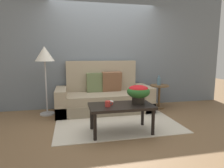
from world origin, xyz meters
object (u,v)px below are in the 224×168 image
at_px(floor_lamp, 45,58).
at_px(potted_plant, 138,92).
at_px(coffee_table, 121,108).
at_px(table_vase, 159,81).
at_px(coffee_mug, 108,104).
at_px(couch, 104,97).
at_px(snack_bowl, 110,102).
at_px(side_table, 159,92).

height_order(floor_lamp, potted_plant, floor_lamp).
relative_size(coffee_table, table_vase, 4.49).
bearing_deg(coffee_table, coffee_mug, -167.96).
bearing_deg(potted_plant, table_vase, 52.31).
bearing_deg(couch, potted_plant, -74.31).
distance_m(coffee_mug, table_vase, 2.05).
height_order(couch, snack_bowl, couch).
relative_size(floor_lamp, coffee_mug, 11.20).
bearing_deg(snack_bowl, side_table, 38.87).
bearing_deg(potted_plant, couch, 105.69).
bearing_deg(coffee_table, couch, 92.47).
bearing_deg(coffee_mug, table_vase, 41.72).
distance_m(side_table, potted_plant, 1.63).
distance_m(couch, potted_plant, 1.39).
xyz_separation_m(side_table, table_vase, (-0.01, 0.02, 0.27)).
bearing_deg(floor_lamp, potted_plant, -38.05).
relative_size(coffee_mug, table_vase, 0.56).
bearing_deg(snack_bowl, potted_plant, -9.47).
relative_size(coffee_table, coffee_mug, 8.02).
bearing_deg(potted_plant, coffee_mug, -171.00).
distance_m(floor_lamp, snack_bowl, 1.81).
relative_size(side_table, table_vase, 2.41).
xyz_separation_m(floor_lamp, potted_plant, (1.62, -1.27, -0.56)).
distance_m(side_table, table_vase, 0.27).
height_order(side_table, table_vase, table_vase).
xyz_separation_m(floor_lamp, coffee_mug, (1.08, -1.35, -0.71)).
height_order(floor_lamp, table_vase, floor_lamp).
bearing_deg(couch, table_vase, -1.07).
xyz_separation_m(couch, coffee_table, (0.06, -1.33, 0.08)).
xyz_separation_m(coffee_table, coffee_mug, (-0.23, -0.05, 0.11)).
xyz_separation_m(side_table, floor_lamp, (-2.62, 0.01, 0.84)).
xyz_separation_m(couch, side_table, (1.36, -0.04, 0.06)).
height_order(side_table, floor_lamp, floor_lamp).
relative_size(coffee_table, snack_bowl, 9.48).
distance_m(couch, table_vase, 1.39).
distance_m(side_table, floor_lamp, 2.75).
bearing_deg(coffee_table, snack_bowl, 144.19).
bearing_deg(potted_plant, side_table, 51.56).
xyz_separation_m(coffee_table, snack_bowl, (-0.16, 0.11, 0.09)).
relative_size(side_table, coffee_mug, 4.31).
distance_m(side_table, snack_bowl, 1.88).
distance_m(potted_plant, coffee_mug, 0.57).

